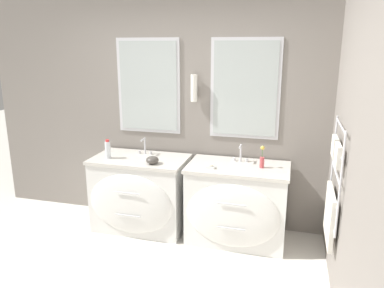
{
  "coord_description": "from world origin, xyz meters",
  "views": [
    {
      "loc": [
        1.22,
        -2.37,
        2.07
      ],
      "look_at": [
        0.26,
        1.19,
        1.09
      ],
      "focal_mm": 35.0,
      "sensor_mm": 36.0,
      "label": 1
    }
  ],
  "objects_px": {
    "amenity_bowl": "(152,160)",
    "flower_vase": "(262,159)",
    "vanity_left": "(140,194)",
    "vanity_right": "(237,204)",
    "toiletry_bottle": "(108,149)"
  },
  "relations": [
    {
      "from": "vanity_right",
      "to": "toiletry_bottle",
      "type": "height_order",
      "value": "toiletry_bottle"
    },
    {
      "from": "flower_vase",
      "to": "toiletry_bottle",
      "type": "bearing_deg",
      "value": -176.44
    },
    {
      "from": "vanity_right",
      "to": "amenity_bowl",
      "type": "relative_size",
      "value": 7.74
    },
    {
      "from": "vanity_right",
      "to": "amenity_bowl",
      "type": "distance_m",
      "value": 1.01
    },
    {
      "from": "vanity_left",
      "to": "flower_vase",
      "type": "distance_m",
      "value": 1.45
    },
    {
      "from": "toiletry_bottle",
      "to": "flower_vase",
      "type": "bearing_deg",
      "value": 3.56
    },
    {
      "from": "amenity_bowl",
      "to": "flower_vase",
      "type": "bearing_deg",
      "value": 8.56
    },
    {
      "from": "toiletry_bottle",
      "to": "vanity_left",
      "type": "bearing_deg",
      "value": 10.58
    },
    {
      "from": "amenity_bowl",
      "to": "flower_vase",
      "type": "distance_m",
      "value": 1.15
    },
    {
      "from": "toiletry_bottle",
      "to": "amenity_bowl",
      "type": "distance_m",
      "value": 0.56
    },
    {
      "from": "toiletry_bottle",
      "to": "amenity_bowl",
      "type": "xyz_separation_m",
      "value": [
        0.55,
        -0.07,
        -0.06
      ]
    },
    {
      "from": "toiletry_bottle",
      "to": "flower_vase",
      "type": "xyz_separation_m",
      "value": [
        1.69,
        0.11,
        -0.01
      ]
    },
    {
      "from": "flower_vase",
      "to": "vanity_left",
      "type": "bearing_deg",
      "value": -178.2
    },
    {
      "from": "amenity_bowl",
      "to": "vanity_left",
      "type": "bearing_deg",
      "value": 149.36
    },
    {
      "from": "toiletry_bottle",
      "to": "amenity_bowl",
      "type": "bearing_deg",
      "value": -6.82
    }
  ]
}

